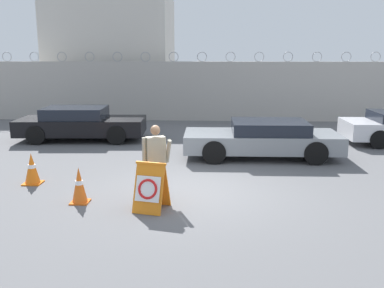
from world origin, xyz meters
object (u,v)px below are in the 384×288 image
at_px(barricade_sign, 151,187).
at_px(parked_car_front_coupe, 81,123).
at_px(traffic_cone_near, 32,169).
at_px(parked_car_rear_sedan, 263,138).
at_px(security_guard, 156,159).
at_px(traffic_cone_mid, 79,185).

bearing_deg(barricade_sign, parked_car_front_coupe, 130.45).
xyz_separation_m(traffic_cone_near, parked_car_rear_sedan, (6.08, 3.08, 0.21)).
relative_size(security_guard, traffic_cone_mid, 2.10).
distance_m(barricade_sign, security_guard, 0.84).
relative_size(barricade_sign, traffic_cone_mid, 1.28).
bearing_deg(traffic_cone_near, security_guard, -16.76).
distance_m(security_guard, parked_car_front_coupe, 7.52).
distance_m(barricade_sign, parked_car_rear_sedan, 5.57).
bearing_deg(barricade_sign, traffic_cone_mid, -179.44).
xyz_separation_m(security_guard, traffic_cone_near, (-3.24, 0.97, -0.53)).
xyz_separation_m(barricade_sign, parked_car_rear_sedan, (2.86, 4.78, 0.10)).
distance_m(traffic_cone_mid, parked_car_front_coupe, 7.20).
bearing_deg(security_guard, parked_car_front_coupe, 97.65).
relative_size(traffic_cone_mid, parked_car_rear_sedan, 0.17).
distance_m(barricade_sign, traffic_cone_mid, 1.66).
bearing_deg(traffic_cone_near, barricade_sign, -27.95).
relative_size(barricade_sign, security_guard, 0.61).
xyz_separation_m(traffic_cone_near, traffic_cone_mid, (1.60, -1.33, 0.01)).
relative_size(security_guard, parked_car_rear_sedan, 0.35).
distance_m(security_guard, traffic_cone_mid, 1.75).
height_order(traffic_cone_near, traffic_cone_mid, traffic_cone_mid).
relative_size(traffic_cone_mid, parked_car_front_coupe, 0.17).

